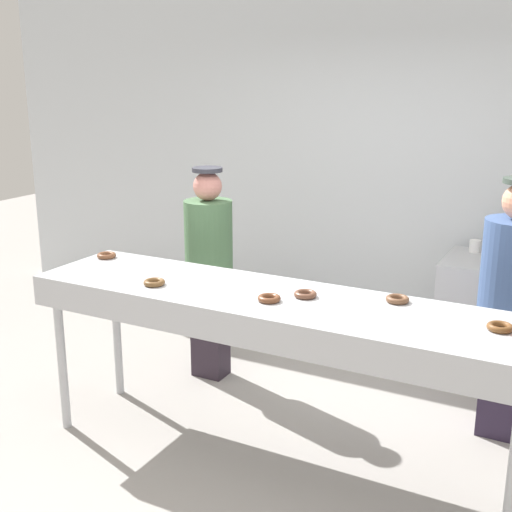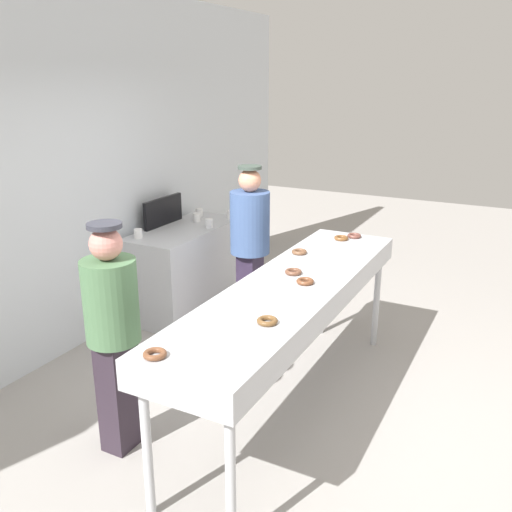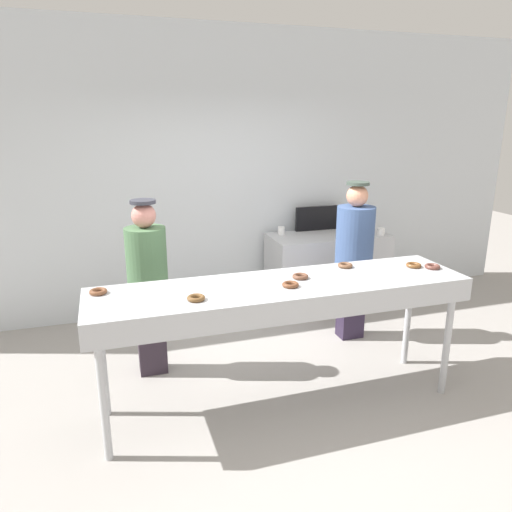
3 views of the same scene
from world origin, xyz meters
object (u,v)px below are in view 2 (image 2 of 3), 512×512
object	(u,v)px
fryer_conveyor	(292,295)
chocolate_donut_5	(155,354)
chocolate_donut_2	(341,238)
paper_cup_3	(209,223)
paper_cup_2	(197,217)
prep_counter	(186,268)
chocolate_donut_0	(293,272)
chocolate_donut_4	(267,321)
worker_baker	(113,327)
chocolate_donut_3	(305,281)
paper_cup_1	(199,212)
paper_cup_4	(138,234)
worker_assistant	(250,238)
menu_display	(163,211)
paper_cup_0	(231,215)
chocolate_donut_6	(354,236)
chocolate_donut_1	(299,252)

from	to	relation	value
fryer_conveyor	chocolate_donut_5	size ratio (longest dim) A/B	23.05
chocolate_donut_2	paper_cup_3	world-z (taller)	chocolate_donut_2
paper_cup_2	prep_counter	bearing A→B (deg)	-172.62
chocolate_donut_0	chocolate_donut_4	bearing A→B (deg)	-166.10
chocolate_donut_2	worker_baker	distance (m)	2.24
chocolate_donut_3	chocolate_donut_4	xyz separation A→B (m)	(-0.71, -0.06, 0.00)
chocolate_donut_4	prep_counter	xyz separation A→B (m)	(1.94, 1.93, -0.59)
paper_cup_1	paper_cup_4	world-z (taller)	same
chocolate_donut_2	prep_counter	xyz separation A→B (m)	(0.08, 1.73, -0.59)
chocolate_donut_5	chocolate_donut_0	bearing A→B (deg)	-4.68
worker_assistant	menu_display	world-z (taller)	worker_assistant
paper_cup_2	paper_cup_0	bearing A→B (deg)	-45.28
chocolate_donut_6	paper_cup_1	distance (m)	2.00
chocolate_donut_3	paper_cup_3	world-z (taller)	chocolate_donut_3
worker_assistant	paper_cup_3	bearing A→B (deg)	-118.07
chocolate_donut_0	prep_counter	size ratio (longest dim) A/B	0.09
chocolate_donut_6	prep_counter	xyz separation A→B (m)	(-0.05, 1.81, -0.59)
menu_display	chocolate_donut_0	bearing A→B (deg)	-118.72
chocolate_donut_2	prep_counter	bearing A→B (deg)	87.46
chocolate_donut_2	chocolate_donut_3	size ratio (longest dim) A/B	1.00
paper_cup_1	paper_cup_2	bearing A→B (deg)	-153.73
chocolate_donut_1	chocolate_donut_6	distance (m)	0.71
paper_cup_0	paper_cup_2	bearing A→B (deg)	134.72
fryer_conveyor	worker_assistant	size ratio (longest dim) A/B	1.77
prep_counter	paper_cup_2	xyz separation A→B (m)	(0.29, 0.04, 0.49)
prep_counter	paper_cup_4	size ratio (longest dim) A/B	15.26
chocolate_donut_3	worker_assistant	world-z (taller)	worker_assistant
chocolate_donut_3	paper_cup_1	xyz separation A→B (m)	(1.71, 2.00, -0.09)
chocolate_donut_4	paper_cup_3	world-z (taller)	chocolate_donut_4
chocolate_donut_1	chocolate_donut_3	world-z (taller)	same
paper_cup_2	chocolate_donut_1	bearing A→B (deg)	-119.61
chocolate_donut_0	chocolate_donut_5	xyz separation A→B (m)	(-1.48, 0.12, 0.00)
chocolate_donut_3	paper_cup_0	size ratio (longest dim) A/B	1.36
fryer_conveyor	paper_cup_0	xyz separation A→B (m)	(1.81, 1.55, 0.01)
chocolate_donut_1	menu_display	size ratio (longest dim) A/B	0.20
paper_cup_1	worker_baker	bearing A→B (deg)	-157.77
paper_cup_0	paper_cup_4	bearing A→B (deg)	159.21
chocolate_donut_0	paper_cup_3	size ratio (longest dim) A/B	1.36
menu_display	chocolate_donut_3	bearing A→B (deg)	-119.92
paper_cup_2	chocolate_donut_3	bearing A→B (deg)	-128.52
chocolate_donut_5	chocolate_donut_1	bearing A→B (deg)	0.94
paper_cup_0	paper_cup_4	distance (m)	1.16
paper_cup_3	worker_assistant	bearing A→B (deg)	-112.97
prep_counter	paper_cup_3	distance (m)	0.56
chocolate_donut_0	chocolate_donut_2	size ratio (longest dim) A/B	1.00
paper_cup_1	menu_display	bearing A→B (deg)	164.79
fryer_conveyor	paper_cup_1	distance (m)	2.59
fryer_conveyor	prep_counter	size ratio (longest dim) A/B	2.06
chocolate_donut_5	paper_cup_4	distance (m)	2.71
chocolate_donut_1	paper_cup_0	world-z (taller)	chocolate_donut_1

